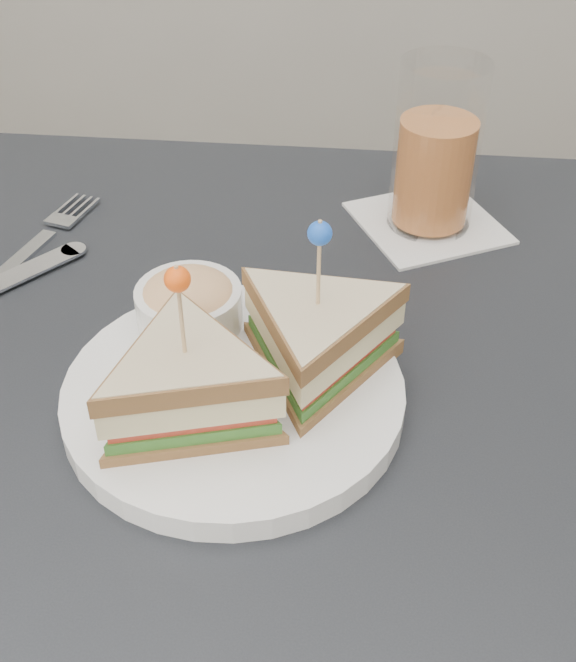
{
  "coord_description": "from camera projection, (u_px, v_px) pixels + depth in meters",
  "views": [
    {
      "loc": [
        0.06,
        -0.45,
        1.17
      ],
      "look_at": [
        0.01,
        0.01,
        0.8
      ],
      "focal_mm": 45.0,
      "sensor_mm": 36.0,
      "label": 1
    }
  ],
  "objects": [
    {
      "name": "plate_meal",
      "position": [
        243.0,
        362.0,
        0.58
      ],
      "size": [
        0.3,
        0.3,
        0.14
      ],
      "rotation": [
        0.0,
        0.0,
        -0.25
      ],
      "color": "white",
      "rests_on": "table"
    },
    {
      "name": "table",
      "position": [
        274.0,
        461.0,
        0.66
      ],
      "size": [
        0.8,
        0.8,
        0.75
      ],
      "color": "black",
      "rests_on": "ground"
    },
    {
      "name": "drink_set",
      "position": [
        436.0,
        157.0,
        0.75
      ],
      "size": [
        0.17,
        0.17,
        0.16
      ],
      "rotation": [
        0.0,
        0.0,
        0.47
      ],
      "color": "silver",
      "rests_on": "table"
    },
    {
      "name": "cutlery_fork",
      "position": [
        38.0,
        242.0,
        0.77
      ],
      "size": [
        0.07,
        0.19,
        0.01
      ],
      "rotation": [
        0.0,
        0.0,
        -0.27
      ],
      "color": "silver",
      "rests_on": "table"
    }
  ]
}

